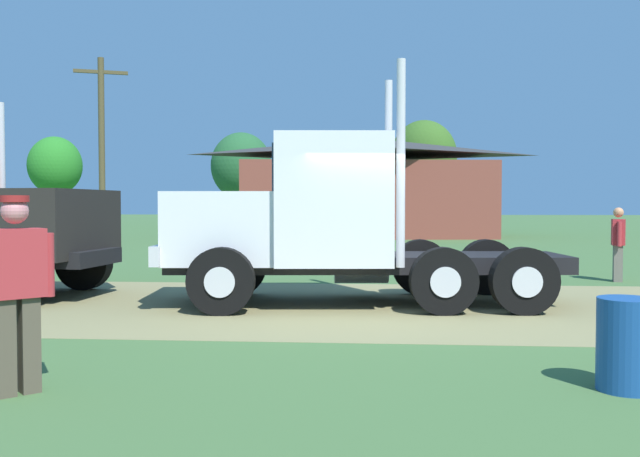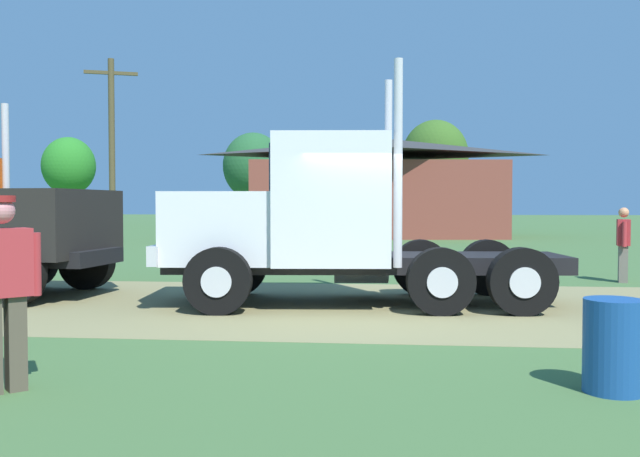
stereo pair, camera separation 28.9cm
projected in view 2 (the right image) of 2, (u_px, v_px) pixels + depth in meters
The scene contains 11 objects.
ground_plane at pixel (385, 306), 11.34m from camera, with size 200.00×200.00×0.00m, color #436836.
dirt_track at pixel (385, 306), 11.34m from camera, with size 120.00×6.20×0.01m, color #868053.
truck_foreground_white at pixel (317, 225), 11.61m from camera, with size 6.96×3.10×3.99m.
visitor_walking_mid at pixel (2, 283), 6.13m from camera, with size 0.53×0.52×1.79m.
visitor_far_side at pixel (623, 242), 14.82m from camera, with size 0.35×0.59×1.64m.
steel_barrel at pixel (613, 346), 6.14m from camera, with size 0.53×0.53×0.85m, color #19478C.
shed_building at pixel (374, 189), 35.92m from camera, with size 14.04×8.79×5.25m.
utility_pole_near at pixel (112, 146), 28.78m from camera, with size 2.11×0.90×7.88m.
tree_left at pixel (69, 166), 49.60m from camera, with size 3.82×3.82×6.63m.
tree_mid at pixel (253, 166), 54.12m from camera, with size 4.85×4.85×7.44m.
tree_right at pixel (435, 157), 43.77m from camera, with size 4.27×4.27×7.17m.
Camera 2 is at (0.05, -11.34, 1.71)m, focal length 38.01 mm.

